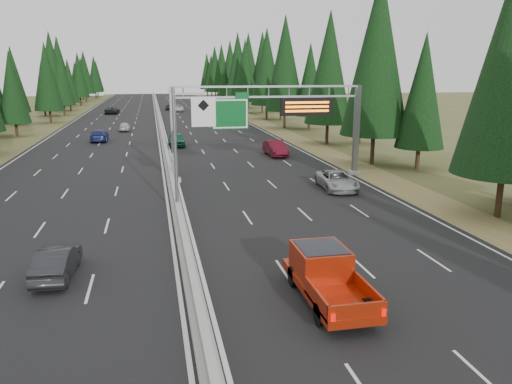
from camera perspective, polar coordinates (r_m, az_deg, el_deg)
The scene contains 18 objects.
road at distance 86.52m, azimuth -10.90°, elevation 7.40°, with size 32.00×260.00×0.08m, color black.
shoulder_right at distance 88.60m, azimuth 0.78°, elevation 7.78°, with size 3.60×260.00×0.06m, color olive.
shoulder_left at distance 88.06m, azimuth -22.63°, elevation 6.71°, with size 3.60×260.00×0.06m, color #494F25.
median_barrier at distance 86.48m, azimuth -10.91°, elevation 7.65°, with size 0.70×260.00×0.85m.
sign_gantry at distance 42.35m, azimuth 2.33°, elevation 8.54°, with size 16.75×0.98×7.80m.
hov_sign_pole at distance 31.36m, azimuth -8.17°, elevation 5.64°, with size 2.80×0.50×8.00m.
tree_row_right at distance 93.06m, azimuth 2.64°, elevation 13.93°, with size 11.73×240.38×18.86m.
silver_minivan at distance 39.14m, azimuth 9.22°, elevation 1.33°, with size 2.38×5.17×1.44m, color #9A9B9F.
red_pickup at distance 20.52m, azimuth 7.80°, elevation -8.94°, with size 2.15×6.02×1.96m.
car_ahead_green at distance 62.31m, azimuth -9.10°, elevation 5.93°, with size 1.87×4.65×1.58m, color #166341.
car_ahead_dkred at distance 54.34m, azimuth 2.25°, elevation 5.01°, with size 1.72×4.94×1.63m, color #510B18.
car_ahead_dkgrey at distance 98.33m, azimuth -3.86°, elevation 8.75°, with size 1.91×4.71×1.37m, color black.
car_ahead_white at distance 117.89m, azimuth -8.94°, elevation 9.45°, with size 2.51×5.45×1.51m, color silver.
car_ahead_far at distance 122.52m, azimuth -9.94°, elevation 9.52°, with size 1.54×3.82×1.30m, color black.
car_onc_near at distance 24.01m, azimuth -21.82°, elevation -7.44°, with size 1.46×4.19×1.38m, color black.
car_onc_blue at distance 69.04m, azimuth -17.48°, elevation 6.19°, with size 2.17×5.34×1.55m, color navy.
car_onc_white at distance 79.99m, azimuth -14.78°, elevation 7.24°, with size 1.62×4.03×1.37m, color #B4B4B4.
car_onc_far at distance 114.29m, azimuth -16.12°, elevation 9.00°, with size 2.71×5.87×1.63m, color black.
Camera 1 is at (-1.34, -6.04, 8.98)m, focal length 35.00 mm.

